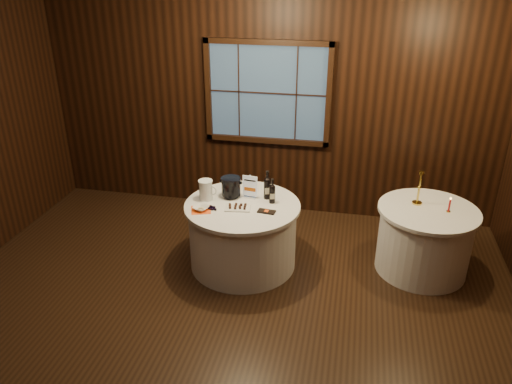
% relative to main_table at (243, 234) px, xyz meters
% --- Properties ---
extents(ground, '(6.00, 6.00, 0.00)m').
position_rel_main_table_xyz_m(ground, '(0.00, -1.00, -0.39)').
color(ground, black).
rests_on(ground, ground).
extents(back_wall, '(6.00, 0.10, 3.00)m').
position_rel_main_table_xyz_m(back_wall, '(0.00, 1.48, 1.16)').
color(back_wall, black).
rests_on(back_wall, ground).
extents(main_table, '(1.28, 1.28, 0.77)m').
position_rel_main_table_xyz_m(main_table, '(0.00, 0.00, 0.00)').
color(main_table, silver).
rests_on(main_table, ground).
extents(side_table, '(1.08, 1.08, 0.77)m').
position_rel_main_table_xyz_m(side_table, '(2.00, 0.30, 0.00)').
color(side_table, silver).
rests_on(side_table, ground).
extents(sign_stand, '(0.17, 0.10, 0.28)m').
position_rel_main_table_xyz_m(sign_stand, '(0.05, 0.19, 0.48)').
color(sign_stand, silver).
rests_on(sign_stand, main_table).
extents(port_bottle_left, '(0.08, 0.09, 0.33)m').
position_rel_main_table_xyz_m(port_bottle_left, '(0.24, 0.21, 0.53)').
color(port_bottle_left, black).
rests_on(port_bottle_left, main_table).
extents(port_bottle_right, '(0.07, 0.08, 0.29)m').
position_rel_main_table_xyz_m(port_bottle_right, '(0.31, 0.11, 0.51)').
color(port_bottle_right, black).
rests_on(port_bottle_right, main_table).
extents(ice_bucket, '(0.23, 0.23, 0.23)m').
position_rel_main_table_xyz_m(ice_bucket, '(-0.17, 0.16, 0.51)').
color(ice_bucket, black).
rests_on(ice_bucket, main_table).
extents(chocolate_plate, '(0.30, 0.22, 0.04)m').
position_rel_main_table_xyz_m(chocolate_plate, '(-0.03, -0.11, 0.40)').
color(chocolate_plate, white).
rests_on(chocolate_plate, main_table).
extents(chocolate_box, '(0.20, 0.11, 0.02)m').
position_rel_main_table_xyz_m(chocolate_box, '(0.29, -0.13, 0.39)').
color(chocolate_box, black).
rests_on(chocolate_box, main_table).
extents(grape_bunch, '(0.17, 0.10, 0.04)m').
position_rel_main_table_xyz_m(grape_bunch, '(-0.29, -0.17, 0.40)').
color(grape_bunch, black).
rests_on(grape_bunch, main_table).
extents(glass_pitcher, '(0.21, 0.16, 0.23)m').
position_rel_main_table_xyz_m(glass_pitcher, '(-0.43, 0.04, 0.50)').
color(glass_pitcher, silver).
rests_on(glass_pitcher, main_table).
extents(orange_napkin, '(0.26, 0.26, 0.00)m').
position_rel_main_table_xyz_m(orange_napkin, '(-0.41, -0.22, 0.38)').
color(orange_napkin, '#F85314').
rests_on(orange_napkin, main_table).
extents(cracker_bowl, '(0.20, 0.20, 0.04)m').
position_rel_main_table_xyz_m(cracker_bowl, '(-0.41, -0.22, 0.41)').
color(cracker_bowl, white).
rests_on(cracker_bowl, orange_napkin).
extents(brass_candlestick, '(0.11, 0.11, 0.38)m').
position_rel_main_table_xyz_m(brass_candlestick, '(1.88, 0.41, 0.52)').
color(brass_candlestick, gold).
rests_on(brass_candlestick, side_table).
extents(red_candle, '(0.05, 0.05, 0.17)m').
position_rel_main_table_xyz_m(red_candle, '(2.19, 0.27, 0.45)').
color(red_candle, gold).
rests_on(red_candle, side_table).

